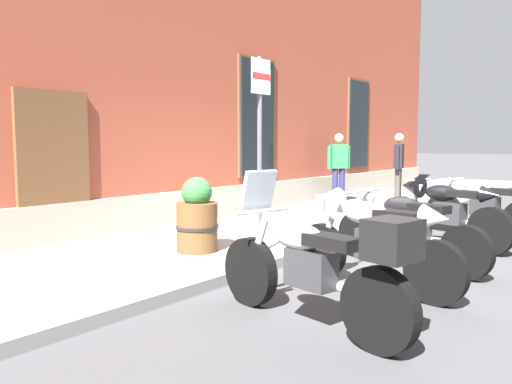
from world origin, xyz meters
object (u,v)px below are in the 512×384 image
motorcycle_black_naked (407,229)px  barrel_planter (197,219)px  parking_sign (260,128)px  motorcycle_silver_touring (317,266)px  motorcycle_black_sport (443,209)px  motorcycle_grey_naked (481,207)px  motorcycle_white_sport (368,236)px  pedestrian_dark_jacket (399,164)px  pedestrian_striped_shirt (339,164)px

motorcycle_black_naked → barrel_planter: 2.70m
parking_sign → motorcycle_silver_touring: bearing=-131.5°
motorcycle_black_sport → motorcycle_black_naked: bearing=-177.5°
motorcycle_silver_touring → motorcycle_black_naked: motorcycle_silver_touring is taller
motorcycle_grey_naked → parking_sign: bearing=155.4°
motorcycle_black_naked → motorcycle_black_sport: (1.59, 0.07, 0.10)m
motorcycle_white_sport → pedestrian_dark_jacket: size_ratio=1.22×
motorcycle_white_sport → motorcycle_black_naked: 1.21m
pedestrian_striped_shirt → parking_sign: bearing=-160.8°
motorcycle_black_sport → pedestrian_dark_jacket: size_ratio=1.21×
motorcycle_black_sport → pedestrian_striped_shirt: 4.79m
pedestrian_striped_shirt → parking_sign: parking_sign is taller
motorcycle_silver_touring → motorcycle_grey_naked: 5.46m
pedestrian_striped_shirt → barrel_planter: size_ratio=1.68×
motorcycle_black_sport → barrel_planter: 3.72m
motorcycle_white_sport → parking_sign: (0.26, 1.64, 1.18)m
motorcycle_white_sport → motorcycle_black_sport: motorcycle_white_sport is taller
motorcycle_black_naked → parking_sign: bearing=120.5°
pedestrian_striped_shirt → pedestrian_dark_jacket: pedestrian_dark_jacket is taller
motorcycle_white_sport → motorcycle_black_sport: size_ratio=1.01×
motorcycle_grey_naked → pedestrian_striped_shirt: bearing=63.1°
motorcycle_black_sport → parking_sign: 3.19m
motorcycle_silver_touring → pedestrian_dark_jacket: size_ratio=1.29×
motorcycle_white_sport → barrel_planter: size_ratio=2.06×
motorcycle_black_naked → motorcycle_black_sport: motorcycle_black_sport is taller
motorcycle_silver_touring → parking_sign: bearing=48.5°
motorcycle_silver_touring → barrel_planter: size_ratio=2.17×
motorcycle_silver_touring → motorcycle_white_sport: 1.39m
motorcycle_black_naked → pedestrian_striped_shirt: (4.79, 3.60, 0.58)m
motorcycle_black_sport → pedestrian_striped_shirt: pedestrian_striped_shirt is taller
motorcycle_black_sport → parking_sign: (-2.53, 1.53, 1.18)m
motorcycle_silver_touring → motorcycle_white_sport: size_ratio=1.05×
motorcycle_black_sport → pedestrian_striped_shirt: size_ratio=1.22×
motorcycle_silver_touring → pedestrian_dark_jacket: 8.69m
motorcycle_white_sport → pedestrian_dark_jacket: bearing=20.0°
pedestrian_dark_jacket → motorcycle_grey_naked: bearing=-136.8°
motorcycle_grey_naked → barrel_planter: (-4.26, 2.47, 0.09)m
motorcycle_white_sport → parking_sign: parking_sign is taller
pedestrian_dark_jacket → motorcycle_silver_touring: bearing=-161.9°
motorcycle_black_naked → barrel_planter: bearing=120.7°
motorcycle_grey_naked → pedestrian_striped_shirt: size_ratio=1.22×
parking_sign → barrel_planter: size_ratio=2.56×
motorcycle_white_sport → motorcycle_grey_naked: size_ratio=1.01×
motorcycle_grey_naked → pedestrian_dark_jacket: (2.78, 2.61, 0.58)m
parking_sign → motorcycle_white_sport: bearing=-98.9°
barrel_planter → motorcycle_silver_touring: bearing=-115.0°
motorcycle_silver_touring → motorcycle_grey_naked: motorcycle_silver_touring is taller
pedestrian_dark_jacket → motorcycle_white_sport: bearing=-160.0°
motorcycle_black_sport → barrel_planter: barrel_planter is taller
motorcycle_grey_naked → pedestrian_striped_shirt: (1.91, 3.75, 0.58)m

